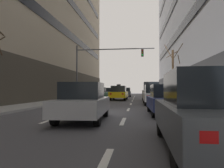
% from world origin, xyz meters
% --- Properties ---
extents(ground_plane, '(120.00, 120.00, 0.00)m').
position_xyz_m(ground_plane, '(0.00, 0.00, 0.00)').
color(ground_plane, '#424247').
extents(sidewalk_left, '(2.76, 80.00, 0.14)m').
position_xyz_m(sidewalk_left, '(-6.06, 0.00, 0.07)').
color(sidewalk_left, gray).
rests_on(sidewalk_left, ground).
extents(sidewalk_right, '(2.76, 80.00, 0.14)m').
position_xyz_m(sidewalk_right, '(6.06, 0.00, 0.07)').
color(sidewalk_right, gray).
rests_on(sidewalk_right, ground).
extents(lane_stripe_l1_s3, '(0.16, 2.00, 0.01)m').
position_xyz_m(lane_stripe_l1_s3, '(-1.56, -3.00, 0.00)').
color(lane_stripe_l1_s3, silver).
rests_on(lane_stripe_l1_s3, ground).
extents(lane_stripe_l1_s4, '(0.16, 2.00, 0.01)m').
position_xyz_m(lane_stripe_l1_s4, '(-1.56, 2.00, 0.00)').
color(lane_stripe_l1_s4, silver).
rests_on(lane_stripe_l1_s4, ground).
extents(lane_stripe_l1_s5, '(0.16, 2.00, 0.01)m').
position_xyz_m(lane_stripe_l1_s5, '(-1.56, 7.00, 0.00)').
color(lane_stripe_l1_s5, silver).
rests_on(lane_stripe_l1_s5, ground).
extents(lane_stripe_l1_s6, '(0.16, 2.00, 0.01)m').
position_xyz_m(lane_stripe_l1_s6, '(-1.56, 12.00, 0.00)').
color(lane_stripe_l1_s6, silver).
rests_on(lane_stripe_l1_s6, ground).
extents(lane_stripe_l1_s7, '(0.16, 2.00, 0.01)m').
position_xyz_m(lane_stripe_l1_s7, '(-1.56, 17.00, 0.00)').
color(lane_stripe_l1_s7, silver).
rests_on(lane_stripe_l1_s7, ground).
extents(lane_stripe_l1_s8, '(0.16, 2.00, 0.01)m').
position_xyz_m(lane_stripe_l1_s8, '(-1.56, 22.00, 0.00)').
color(lane_stripe_l1_s8, silver).
rests_on(lane_stripe_l1_s8, ground).
extents(lane_stripe_l1_s9, '(0.16, 2.00, 0.01)m').
position_xyz_m(lane_stripe_l1_s9, '(-1.56, 27.00, 0.00)').
color(lane_stripe_l1_s9, silver).
rests_on(lane_stripe_l1_s9, ground).
extents(lane_stripe_l1_s10, '(0.16, 2.00, 0.01)m').
position_xyz_m(lane_stripe_l1_s10, '(-1.56, 32.00, 0.00)').
color(lane_stripe_l1_s10, silver).
rests_on(lane_stripe_l1_s10, ground).
extents(lane_stripe_l2_s2, '(0.16, 2.00, 0.01)m').
position_xyz_m(lane_stripe_l2_s2, '(1.56, -8.00, 0.00)').
color(lane_stripe_l2_s2, silver).
rests_on(lane_stripe_l2_s2, ground).
extents(lane_stripe_l2_s3, '(0.16, 2.00, 0.01)m').
position_xyz_m(lane_stripe_l2_s3, '(1.56, -3.00, 0.00)').
color(lane_stripe_l2_s3, silver).
rests_on(lane_stripe_l2_s3, ground).
extents(lane_stripe_l2_s4, '(0.16, 2.00, 0.01)m').
position_xyz_m(lane_stripe_l2_s4, '(1.56, 2.00, 0.00)').
color(lane_stripe_l2_s4, silver).
rests_on(lane_stripe_l2_s4, ground).
extents(lane_stripe_l2_s5, '(0.16, 2.00, 0.01)m').
position_xyz_m(lane_stripe_l2_s5, '(1.56, 7.00, 0.00)').
color(lane_stripe_l2_s5, silver).
rests_on(lane_stripe_l2_s5, ground).
extents(lane_stripe_l2_s6, '(0.16, 2.00, 0.01)m').
position_xyz_m(lane_stripe_l2_s6, '(1.56, 12.00, 0.00)').
color(lane_stripe_l2_s6, silver).
rests_on(lane_stripe_l2_s6, ground).
extents(lane_stripe_l2_s7, '(0.16, 2.00, 0.01)m').
position_xyz_m(lane_stripe_l2_s7, '(1.56, 17.00, 0.00)').
color(lane_stripe_l2_s7, silver).
rests_on(lane_stripe_l2_s7, ground).
extents(lane_stripe_l2_s8, '(0.16, 2.00, 0.01)m').
position_xyz_m(lane_stripe_l2_s8, '(1.56, 22.00, 0.00)').
color(lane_stripe_l2_s8, silver).
rests_on(lane_stripe_l2_s8, ground).
extents(lane_stripe_l2_s9, '(0.16, 2.00, 0.01)m').
position_xyz_m(lane_stripe_l2_s9, '(1.56, 27.00, 0.00)').
color(lane_stripe_l2_s9, silver).
rests_on(lane_stripe_l2_s9, ground).
extents(lane_stripe_l2_s10, '(0.16, 2.00, 0.01)m').
position_xyz_m(lane_stripe_l2_s10, '(1.56, 32.00, 0.00)').
color(lane_stripe_l2_s10, silver).
rests_on(lane_stripe_l2_s10, ground).
extents(taxi_driving_0, '(2.04, 4.68, 1.93)m').
position_xyz_m(taxi_driving_0, '(-0.12, 13.76, 0.86)').
color(taxi_driving_0, black).
rests_on(taxi_driving_0, ground).
extents(car_driving_1, '(1.93, 4.30, 1.59)m').
position_xyz_m(car_driving_1, '(-0.10, -3.05, 0.78)').
color(car_driving_1, black).
rests_on(car_driving_1, ground).
extents(car_driving_2, '(1.82, 4.31, 1.61)m').
position_xyz_m(car_driving_2, '(-3.06, 16.72, 0.79)').
color(car_driving_2, black).
rests_on(car_driving_2, ground).
extents(car_driving_3, '(1.86, 4.29, 1.59)m').
position_xyz_m(car_driving_3, '(-2.97, 25.94, 0.79)').
color(car_driving_3, black).
rests_on(car_driving_3, ground).
extents(car_driving_4, '(1.96, 4.38, 1.62)m').
position_xyz_m(car_driving_4, '(0.04, 26.08, 0.80)').
color(car_driving_4, black).
rests_on(car_driving_4, ground).
extents(car_parked_0, '(1.94, 4.53, 1.69)m').
position_xyz_m(car_parked_0, '(3.62, -6.95, 0.83)').
color(car_parked_0, black).
rests_on(car_parked_0, ground).
extents(car_parked_1, '(1.85, 4.20, 1.56)m').
position_xyz_m(car_parked_1, '(3.63, -0.53, 0.77)').
color(car_parked_1, black).
rests_on(car_parked_1, ground).
extents(car_parked_2, '(1.95, 4.59, 1.71)m').
position_xyz_m(car_parked_2, '(3.62, 6.53, 0.84)').
color(car_parked_2, black).
rests_on(car_parked_2, ground).
extents(car_parked_3, '(1.86, 4.39, 2.12)m').
position_xyz_m(car_parked_3, '(3.62, 12.12, 1.05)').
color(car_parked_3, black).
rests_on(car_parked_3, ground).
extents(traffic_signal_0, '(9.26, 0.35, 6.44)m').
position_xyz_m(traffic_signal_0, '(-2.26, 12.54, 4.59)').
color(traffic_signal_0, '#4C4C51').
rests_on(traffic_signal_0, sidewalk_left).
extents(street_tree_2, '(1.82, 1.82, 5.87)m').
position_xyz_m(street_tree_2, '(5.80, 10.41, 3.03)').
color(street_tree_2, '#4C3823').
rests_on(street_tree_2, sidewalk_right).
extents(pedestrian_0, '(0.36, 0.45, 1.60)m').
position_xyz_m(pedestrian_0, '(6.50, 7.18, 1.06)').
color(pedestrian_0, brown).
rests_on(pedestrian_0, sidewalk_right).
extents(pedestrian_1, '(0.49, 0.32, 1.56)m').
position_xyz_m(pedestrian_1, '(5.84, 14.06, 1.03)').
color(pedestrian_1, '#383D59').
rests_on(pedestrian_1, sidewalk_right).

